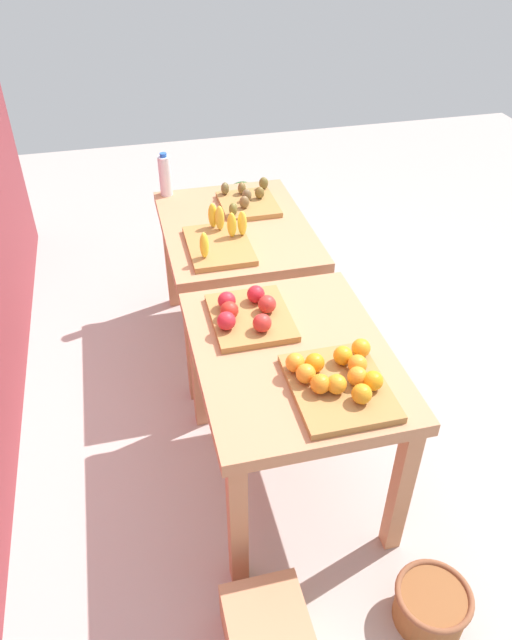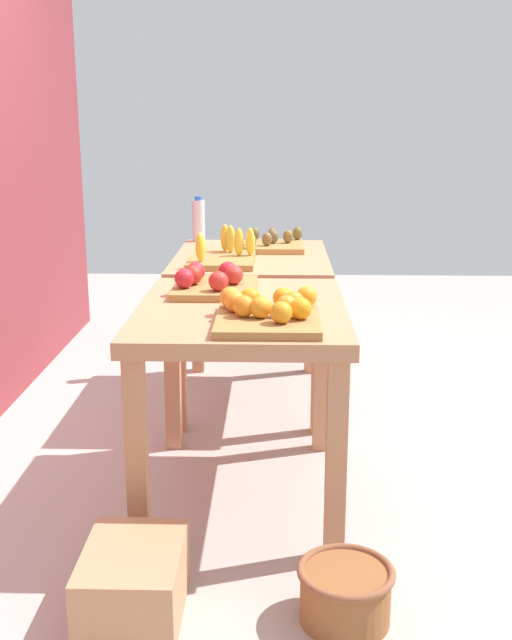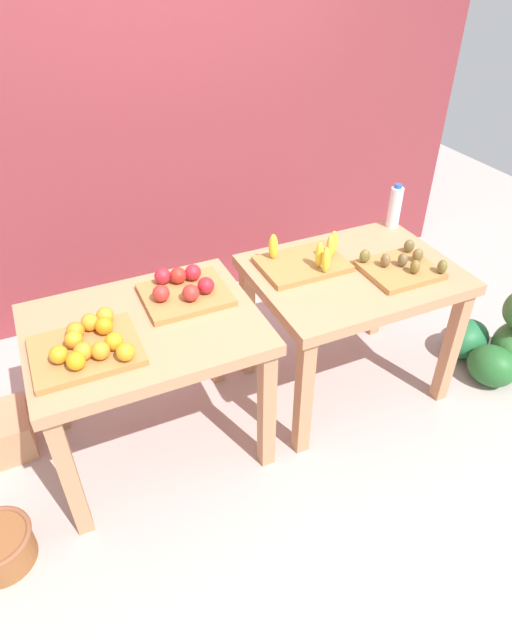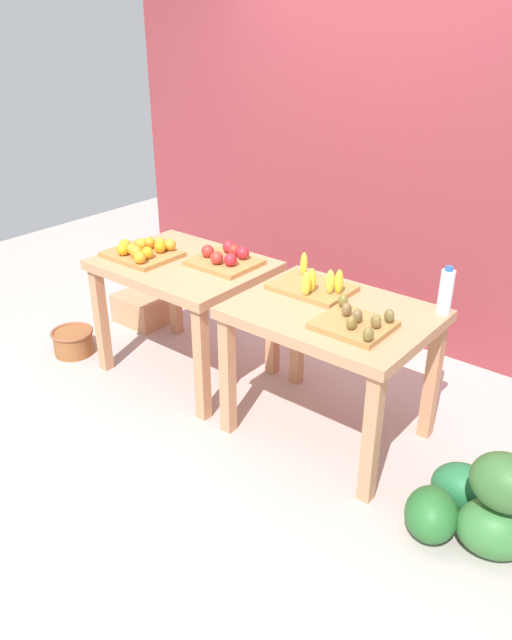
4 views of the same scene
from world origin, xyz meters
The scene contains 10 objects.
ground_plane centered at (0.00, 0.00, 0.00)m, with size 8.00×8.00×0.00m, color #B2A39D.
back_wall centered at (0.00, 1.35, 1.50)m, with size 4.40×0.12×3.00m, color maroon.
display_table_left centered at (-0.56, 0.00, 0.68)m, with size 1.04×0.80×0.80m.
display_table_right centered at (0.56, 0.00, 0.68)m, with size 1.04×0.80×0.80m.
orange_bin centered at (-0.81, -0.11, 0.84)m, with size 0.44×0.38×0.11m.
apple_bin centered at (-0.32, 0.13, 0.84)m, with size 0.40×0.35×0.11m.
banana_crate centered at (0.34, 0.13, 0.83)m, with size 0.44×0.33×0.17m.
kiwi_bin centered at (0.76, -0.12, 0.83)m, with size 0.37×0.33×0.10m.
water_bottle centered at (1.03, 0.32, 0.92)m, with size 0.07×0.07×0.26m.
watermelon_pile centered at (1.53, -0.26, 0.20)m, with size 0.65×0.59×0.53m.
Camera 3 is at (-0.89, -1.93, 2.24)m, focal length 29.91 mm.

